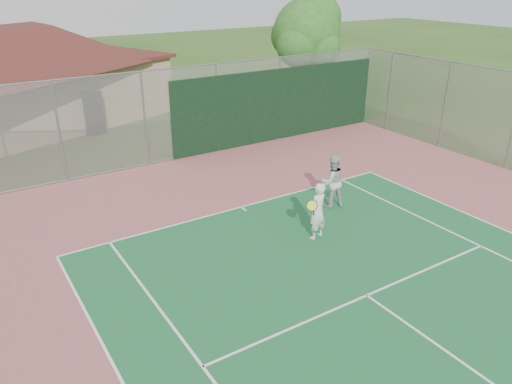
% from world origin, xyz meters
% --- Properties ---
extents(back_fence, '(20.08, 0.11, 3.53)m').
position_xyz_m(back_fence, '(2.11, 16.98, 1.67)').
color(back_fence, gray).
rests_on(back_fence, ground).
extents(side_fence_right, '(0.08, 9.00, 3.50)m').
position_xyz_m(side_fence_right, '(10.00, 12.50, 1.75)').
color(side_fence_right, gray).
rests_on(side_fence_right, ground).
extents(clubhouse, '(14.42, 11.96, 5.33)m').
position_xyz_m(clubhouse, '(-3.42, 25.63, 2.71)').
color(clubhouse, tan).
rests_on(clubhouse, ground).
extents(tree, '(4.10, 3.88, 5.71)m').
position_xyz_m(tree, '(9.47, 20.88, 3.76)').
color(tree, '#382614').
rests_on(tree, ground).
extents(player_white_front, '(0.99, 0.77, 1.60)m').
position_xyz_m(player_white_front, '(0.73, 9.12, 0.81)').
color(player_white_front, silver).
rests_on(player_white_front, ground).
extents(player_grey_back, '(0.93, 0.80, 1.65)m').
position_xyz_m(player_grey_back, '(2.40, 10.47, 0.83)').
color(player_grey_back, '#B4B7BA').
rests_on(player_grey_back, ground).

